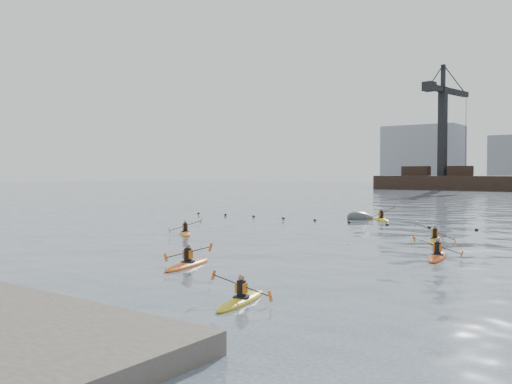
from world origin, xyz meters
TOP-DOWN VIEW (x-y plane):
  - ground at (0.00, 0.00)m, footprint 400.00×400.00m
  - float_line at (-0.50, 22.53)m, footprint 33.24×0.73m
  - kayaker_0 at (1.13, 1.76)m, footprint 2.16×3.27m
  - kayaker_1 at (6.50, -1.76)m, footprint 1.91×2.88m
  - kayaker_2 at (-6.73, 9.92)m, footprint 2.57×2.49m
  - kayaker_3 at (6.58, 15.33)m, footprint 2.12×3.16m
  - kayaker_4 at (8.51, 9.59)m, footprint 2.14×3.20m
  - kayaker_5 at (-1.00, 26.01)m, footprint 2.63×3.00m
  - mooring_buoy at (-2.72, 25.97)m, footprint 2.72×2.92m

SIDE VIEW (x-z plane):
  - ground at x=0.00m, z-range 0.00..0.00m
  - mooring_buoy at x=-2.72m, z-range -0.84..0.84m
  - float_line at x=-0.50m, z-range -0.09..0.15m
  - kayaker_1 at x=6.50m, z-range -0.40..0.57m
  - kayaker_2 at x=-6.73m, z-range -0.44..0.62m
  - kayaker_3 at x=6.58m, z-range -0.50..0.69m
  - kayaker_4 at x=8.51m, z-range -0.46..0.65m
  - kayaker_0 at x=1.13m, z-range -0.46..0.65m
  - kayaker_5 at x=-1.00m, z-range -0.54..0.74m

